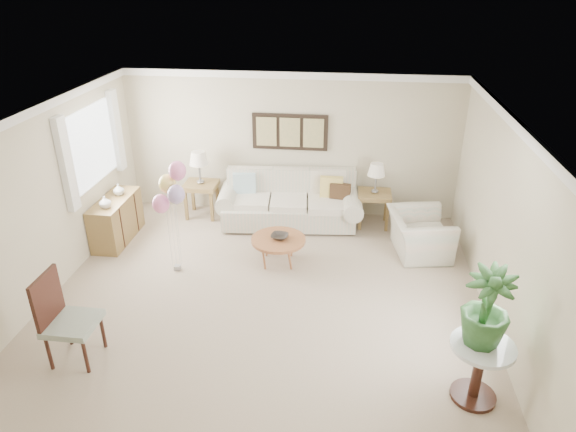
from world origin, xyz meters
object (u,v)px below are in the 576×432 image
object	(u,v)px
sofa	(290,204)
coffee_table	(278,240)
armchair	(419,234)
accent_chair	(64,317)
balloon_cluster	(170,189)

from	to	relation	value
sofa	coffee_table	world-z (taller)	sofa
coffee_table	armchair	bearing A→B (deg)	15.13
coffee_table	accent_chair	xyz separation A→B (m)	(-2.13, -2.45, 0.19)
balloon_cluster	armchair	bearing A→B (deg)	15.09
coffee_table	balloon_cluster	bearing A→B (deg)	-164.98
armchair	coffee_table	bearing A→B (deg)	95.53
accent_chair	balloon_cluster	world-z (taller)	balloon_cluster
armchair	accent_chair	size ratio (longest dim) A/B	0.92
accent_chair	armchair	bearing A→B (deg)	35.08
coffee_table	sofa	bearing A→B (deg)	89.71
armchair	balloon_cluster	world-z (taller)	balloon_cluster
coffee_table	balloon_cluster	distance (m)	1.81
sofa	coffee_table	size ratio (longest dim) A/B	3.11
sofa	accent_chair	xyz separation A→B (m)	(-2.14, -3.87, 0.21)
coffee_table	accent_chair	size ratio (longest dim) A/B	0.75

